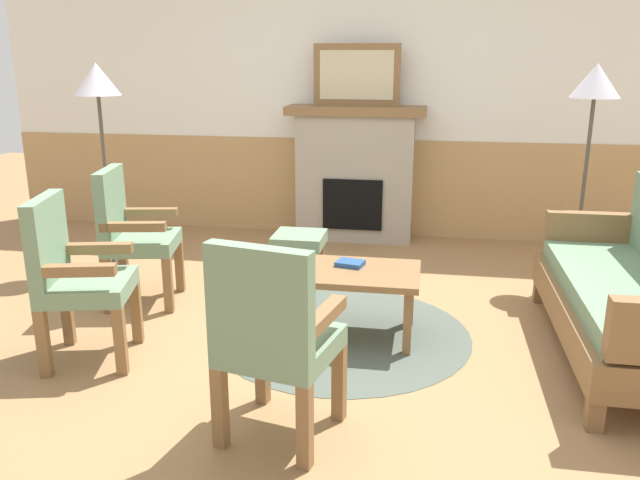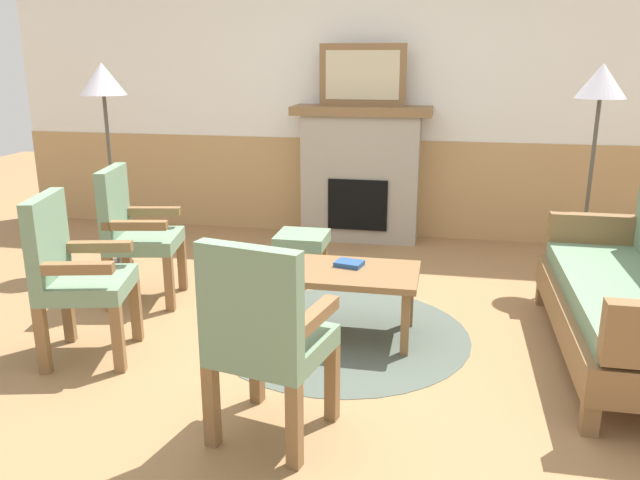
# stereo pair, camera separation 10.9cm
# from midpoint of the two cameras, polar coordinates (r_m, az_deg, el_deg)

# --- Properties ---
(ground_plane) EXTENTS (14.00, 14.00, 0.00)m
(ground_plane) POSITION_cam_midpoint_polar(r_m,az_deg,el_deg) (4.12, -1.60, -8.73)
(ground_plane) COLOR #997047
(wall_back) EXTENTS (7.20, 0.14, 2.70)m
(wall_back) POSITION_cam_midpoint_polar(r_m,az_deg,el_deg) (6.32, 3.02, 12.31)
(wall_back) COLOR white
(wall_back) RESTS_ON ground_plane
(fireplace) EXTENTS (1.30, 0.44, 1.28)m
(fireplace) POSITION_cam_midpoint_polar(r_m,az_deg,el_deg) (6.15, 2.65, 6.03)
(fireplace) COLOR #A39989
(fireplace) RESTS_ON ground_plane
(framed_picture) EXTENTS (0.80, 0.04, 0.56)m
(framed_picture) POSITION_cam_midpoint_polar(r_m,az_deg,el_deg) (6.06, 2.76, 14.51)
(framed_picture) COLOR brown
(framed_picture) RESTS_ON fireplace
(couch) EXTENTS (0.70, 1.80, 0.98)m
(couch) POSITION_cam_midpoint_polar(r_m,az_deg,el_deg) (4.11, 25.29, -4.43)
(couch) COLOR brown
(couch) RESTS_ON ground_plane
(coffee_table) EXTENTS (0.96, 0.56, 0.44)m
(coffee_table) POSITION_cam_midpoint_polar(r_m,az_deg,el_deg) (4.03, 1.28, -3.38)
(coffee_table) COLOR brown
(coffee_table) RESTS_ON ground_plane
(round_rug) EXTENTS (1.65, 1.65, 0.01)m
(round_rug) POSITION_cam_midpoint_polar(r_m,az_deg,el_deg) (4.17, 1.24, -8.34)
(round_rug) COLOR #4C564C
(round_rug) RESTS_ON ground_plane
(book_on_table) EXTENTS (0.19, 0.17, 0.03)m
(book_on_table) POSITION_cam_midpoint_polar(r_m,az_deg,el_deg) (4.08, 1.93, -2.10)
(book_on_table) COLOR navy
(book_on_table) RESTS_ON coffee_table
(footstool) EXTENTS (0.40, 0.40, 0.36)m
(footstool) POSITION_cam_midpoint_polar(r_m,az_deg,el_deg) (5.13, -2.48, -0.24)
(footstool) COLOR brown
(footstool) RESTS_ON ground_plane
(armchair_near_fireplace) EXTENTS (0.56, 0.56, 0.98)m
(armchair_near_fireplace) POSITION_cam_midpoint_polar(r_m,az_deg,el_deg) (4.73, -17.16, 0.83)
(armchair_near_fireplace) COLOR brown
(armchair_near_fireplace) RESTS_ON ground_plane
(armchair_by_window_left) EXTENTS (0.58, 0.58, 0.98)m
(armchair_by_window_left) POSITION_cam_midpoint_polar(r_m,az_deg,el_deg) (3.93, -21.89, -2.71)
(armchair_by_window_left) COLOR brown
(armchair_by_window_left) RESTS_ON ground_plane
(armchair_front_left) EXTENTS (0.57, 0.57, 0.98)m
(armchair_front_left) POSITION_cam_midpoint_polar(r_m,az_deg,el_deg) (2.88, -5.27, -8.35)
(armchair_front_left) COLOR brown
(armchair_front_left) RESTS_ON ground_plane
(floor_lamp_by_couch) EXTENTS (0.36, 0.36, 1.68)m
(floor_lamp_by_couch) POSITION_cam_midpoint_polar(r_m,az_deg,el_deg) (5.22, 22.75, 11.85)
(floor_lamp_by_couch) COLOR #332D28
(floor_lamp_by_couch) RESTS_ON ground_plane
(floor_lamp_by_chairs) EXTENTS (0.36, 0.36, 1.68)m
(floor_lamp_by_chairs) POSITION_cam_midpoint_polar(r_m,az_deg,el_deg) (5.47, -19.78, 12.28)
(floor_lamp_by_chairs) COLOR #332D28
(floor_lamp_by_chairs) RESTS_ON ground_plane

